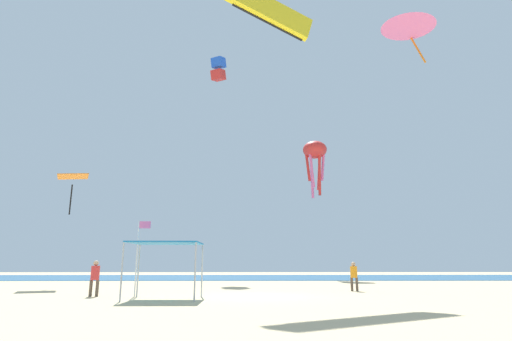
# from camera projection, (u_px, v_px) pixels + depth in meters

# --- Properties ---
(ground) EXTENTS (110.00, 110.00, 0.10)m
(ground) POSITION_uv_depth(u_px,v_px,m) (256.00, 298.00, 19.46)
(ground) COLOR #D1BA8C
(ocean_strip) EXTENTS (110.00, 19.29, 0.03)m
(ocean_strip) POSITION_uv_depth(u_px,v_px,m) (252.00, 277.00, 46.18)
(ocean_strip) COLOR #28608C
(ocean_strip) RESTS_ON ground
(canopy_tent) EXTENTS (3.14, 2.68, 2.51)m
(canopy_tent) POSITION_uv_depth(u_px,v_px,m) (166.00, 245.00, 18.55)
(canopy_tent) COLOR #B2B2B7
(canopy_tent) RESTS_ON ground
(person_near_tent) EXTENTS (0.41, 0.39, 1.65)m
(person_near_tent) POSITION_uv_depth(u_px,v_px,m) (354.00, 274.00, 23.42)
(person_near_tent) COLOR brown
(person_near_tent) RESTS_ON ground
(person_leftmost) EXTENTS (0.45, 0.40, 1.70)m
(person_leftmost) POSITION_uv_depth(u_px,v_px,m) (95.00, 275.00, 19.69)
(person_leftmost) COLOR brown
(person_leftmost) RESTS_ON ground
(banner_flag) EXTENTS (0.61, 0.06, 3.60)m
(banner_flag) POSITION_uv_depth(u_px,v_px,m) (139.00, 251.00, 19.79)
(banner_flag) COLOR silver
(banner_flag) RESTS_ON ground
(kite_delta_pink) EXTENTS (5.59, 5.59, 3.21)m
(kite_delta_pink) POSITION_uv_depth(u_px,v_px,m) (408.00, 23.00, 30.49)
(kite_delta_pink) COLOR pink
(kite_parafoil_yellow) EXTENTS (6.35, 2.58, 4.01)m
(kite_parafoil_yellow) POSITION_uv_depth(u_px,v_px,m) (268.00, 10.00, 27.54)
(kite_parafoil_yellow) COLOR yellow
(kite_octopus_red) EXTENTS (3.03, 3.03, 6.32)m
(kite_octopus_red) POSITION_uv_depth(u_px,v_px,m) (315.00, 153.00, 45.42)
(kite_octopus_red) COLOR red
(kite_diamond_orange) EXTENTS (2.68, 2.69, 2.90)m
(kite_diamond_orange) POSITION_uv_depth(u_px,v_px,m) (73.00, 179.00, 29.33)
(kite_diamond_orange) COLOR orange
(kite_box_blue) EXTENTS (1.83, 1.93, 2.96)m
(kite_box_blue) POSITION_uv_depth(u_px,v_px,m) (218.00, 69.00, 46.87)
(kite_box_blue) COLOR blue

